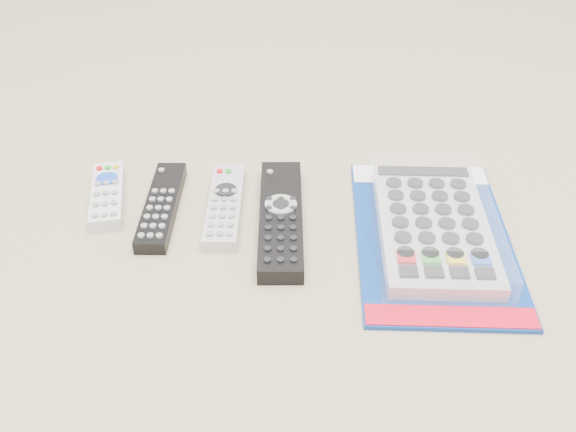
{
  "coord_description": "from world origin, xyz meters",
  "views": [
    {
      "loc": [
        0.02,
        -0.67,
        0.54
      ],
      "look_at": [
        0.01,
        0.01,
        0.01
      ],
      "focal_mm": 40.0,
      "sensor_mm": 36.0,
      "label": 1
    }
  ],
  "objects_px": {
    "remote_small_grey": "(107,195)",
    "remote_large_black": "(281,218)",
    "remote_silver_dvd": "(225,205)",
    "remote_slim_black": "(162,206)",
    "jumbo_remote_packaged": "(434,225)"
  },
  "relations": [
    {
      "from": "remote_slim_black",
      "to": "jumbo_remote_packaged",
      "type": "bearing_deg",
      "value": -7.27
    },
    {
      "from": "remote_large_black",
      "to": "jumbo_remote_packaged",
      "type": "height_order",
      "value": "jumbo_remote_packaged"
    },
    {
      "from": "remote_slim_black",
      "to": "remote_large_black",
      "type": "height_order",
      "value": "remote_large_black"
    },
    {
      "from": "remote_silver_dvd",
      "to": "remote_large_black",
      "type": "distance_m",
      "value": 0.08
    },
    {
      "from": "remote_slim_black",
      "to": "jumbo_remote_packaged",
      "type": "xyz_separation_m",
      "value": [
        0.36,
        -0.04,
        0.01
      ]
    },
    {
      "from": "remote_small_grey",
      "to": "remote_slim_black",
      "type": "relative_size",
      "value": 0.8
    },
    {
      "from": "remote_small_grey",
      "to": "remote_slim_black",
      "type": "xyz_separation_m",
      "value": [
        0.08,
        -0.02,
        -0.0
      ]
    },
    {
      "from": "remote_large_black",
      "to": "jumbo_remote_packaged",
      "type": "distance_m",
      "value": 0.2
    },
    {
      "from": "remote_silver_dvd",
      "to": "jumbo_remote_packaged",
      "type": "xyz_separation_m",
      "value": [
        0.28,
        -0.05,
        0.01
      ]
    },
    {
      "from": "jumbo_remote_packaged",
      "to": "remote_slim_black",
      "type": "bearing_deg",
      "value": 173.71
    },
    {
      "from": "remote_slim_black",
      "to": "remote_silver_dvd",
      "type": "distance_m",
      "value": 0.09
    },
    {
      "from": "remote_slim_black",
      "to": "remote_small_grey",
      "type": "bearing_deg",
      "value": 163.79
    },
    {
      "from": "remote_small_grey",
      "to": "remote_large_black",
      "type": "xyz_separation_m",
      "value": [
        0.25,
        -0.05,
        0.0
      ]
    },
    {
      "from": "jumbo_remote_packaged",
      "to": "remote_large_black",
      "type": "bearing_deg",
      "value": 175.28
    },
    {
      "from": "remote_small_grey",
      "to": "remote_large_black",
      "type": "height_order",
      "value": "remote_large_black"
    }
  ]
}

